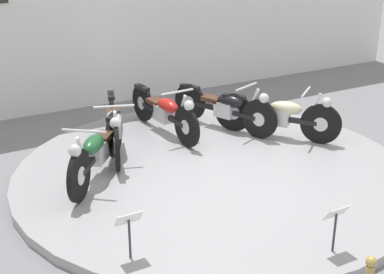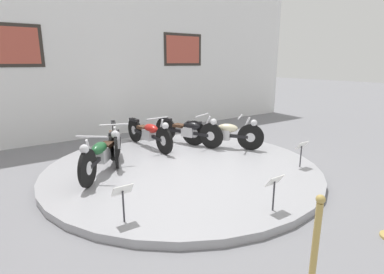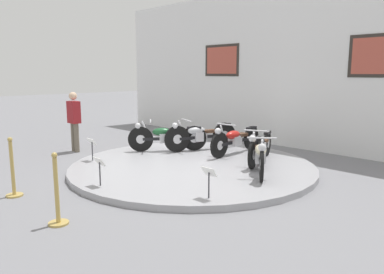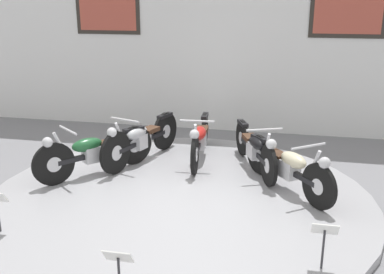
{
  "view_description": "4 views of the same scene",
  "coord_description": "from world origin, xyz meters",
  "px_view_note": "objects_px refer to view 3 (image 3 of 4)",
  "views": [
    {
      "loc": [
        -3.42,
        -5.55,
        3.12
      ],
      "look_at": [
        -0.24,
        0.14,
        0.55
      ],
      "focal_mm": 50.0,
      "sensor_mm": 36.0,
      "label": 1
    },
    {
      "loc": [
        -3.04,
        -4.73,
        2.11
      ],
      "look_at": [
        0.21,
        -0.03,
        0.66
      ],
      "focal_mm": 28.0,
      "sensor_mm": 36.0,
      "label": 2
    },
    {
      "loc": [
        5.67,
        -5.57,
        2.08
      ],
      "look_at": [
        -0.11,
        0.08,
        0.69
      ],
      "focal_mm": 35.0,
      "sensor_mm": 36.0,
      "label": 3
    },
    {
      "loc": [
        1.34,
        -5.49,
        2.7
      ],
      "look_at": [
        0.14,
        0.19,
        0.9
      ],
      "focal_mm": 42.0,
      "sensor_mm": 36.0,
      "label": 4
    }
  ],
  "objects_px": {
    "motorcycle_red": "(235,139)",
    "info_placard_front_right": "(209,176)",
    "motorcycle_black": "(260,146)",
    "motorcycle_green": "(166,136)",
    "info_placard_front_centre": "(100,165)",
    "motorcycle_cream": "(260,154)",
    "stanchion_post_right_of_entry": "(57,201)",
    "motorcycle_silver": "(200,135)",
    "visitor_standing": "(74,119)",
    "info_placard_front_left": "(92,145)",
    "stanchion_post_left_of_entry": "(13,177)"
  },
  "relations": [
    {
      "from": "motorcycle_black",
      "to": "info_placard_front_centre",
      "type": "relative_size",
      "value": 3.58
    },
    {
      "from": "stanchion_post_right_of_entry",
      "to": "stanchion_post_left_of_entry",
      "type": "bearing_deg",
      "value": 180.0
    },
    {
      "from": "visitor_standing",
      "to": "stanchion_post_left_of_entry",
      "type": "relative_size",
      "value": 1.55
    },
    {
      "from": "info_placard_front_right",
      "to": "stanchion_post_left_of_entry",
      "type": "xyz_separation_m",
      "value": [
        -2.64,
        -2.04,
        -0.14
      ]
    },
    {
      "from": "motorcycle_silver",
      "to": "info_placard_front_centre",
      "type": "distance_m",
      "value": 3.58
    },
    {
      "from": "info_placard_front_right",
      "to": "motorcycle_green",
      "type": "bearing_deg",
      "value": 149.95
    },
    {
      "from": "motorcycle_green",
      "to": "motorcycle_red",
      "type": "distance_m",
      "value": 1.75
    },
    {
      "from": "motorcycle_black",
      "to": "motorcycle_silver",
      "type": "bearing_deg",
      "value": 179.91
    },
    {
      "from": "motorcycle_silver",
      "to": "stanchion_post_right_of_entry",
      "type": "relative_size",
      "value": 1.88
    },
    {
      "from": "motorcycle_cream",
      "to": "info_placard_front_right",
      "type": "xyz_separation_m",
      "value": [
        0.35,
        -1.87,
        -0.0
      ]
    },
    {
      "from": "motorcycle_black",
      "to": "motorcycle_green",
      "type": "bearing_deg",
      "value": -163.49
    },
    {
      "from": "info_placard_front_centre",
      "to": "info_placard_front_right",
      "type": "bearing_deg",
      "value": 25.94
    },
    {
      "from": "info_placard_front_left",
      "to": "info_placard_front_centre",
      "type": "bearing_deg",
      "value": -25.94
    },
    {
      "from": "motorcycle_black",
      "to": "stanchion_post_left_of_entry",
      "type": "xyz_separation_m",
      "value": [
        -1.78,
        -4.62,
        -0.15
      ]
    },
    {
      "from": "motorcycle_black",
      "to": "stanchion_post_right_of_entry",
      "type": "xyz_separation_m",
      "value": [
        -0.09,
        -4.62,
        -0.15
      ]
    },
    {
      "from": "motorcycle_red",
      "to": "motorcycle_black",
      "type": "xyz_separation_m",
      "value": [
        0.93,
        -0.28,
        -0.0
      ]
    },
    {
      "from": "motorcycle_black",
      "to": "info_placard_front_left",
      "type": "relative_size",
      "value": 3.58
    },
    {
      "from": "motorcycle_silver",
      "to": "info_placard_front_centre",
      "type": "height_order",
      "value": "motorcycle_silver"
    },
    {
      "from": "motorcycle_black",
      "to": "info_placard_front_right",
      "type": "relative_size",
      "value": 3.58
    },
    {
      "from": "motorcycle_cream",
      "to": "stanchion_post_left_of_entry",
      "type": "bearing_deg",
      "value": -120.29
    },
    {
      "from": "motorcycle_silver",
      "to": "visitor_standing",
      "type": "height_order",
      "value": "visitor_standing"
    },
    {
      "from": "stanchion_post_left_of_entry",
      "to": "visitor_standing",
      "type": "bearing_deg",
      "value": 136.69
    },
    {
      "from": "visitor_standing",
      "to": "info_placard_front_right",
      "type": "bearing_deg",
      "value": -5.0
    },
    {
      "from": "motorcycle_black",
      "to": "visitor_standing",
      "type": "bearing_deg",
      "value": -154.5
    },
    {
      "from": "motorcycle_silver",
      "to": "motorcycle_red",
      "type": "bearing_deg",
      "value": 16.39
    },
    {
      "from": "motorcycle_red",
      "to": "info_placard_front_left",
      "type": "height_order",
      "value": "motorcycle_red"
    },
    {
      "from": "motorcycle_red",
      "to": "info_placard_front_right",
      "type": "xyz_separation_m",
      "value": [
        1.79,
        -2.85,
        -0.01
      ]
    },
    {
      "from": "motorcycle_cream",
      "to": "info_placard_front_centre",
      "type": "relative_size",
      "value": 3.09
    },
    {
      "from": "motorcycle_cream",
      "to": "motorcycle_red",
      "type": "bearing_deg",
      "value": 145.66
    },
    {
      "from": "visitor_standing",
      "to": "stanchion_post_right_of_entry",
      "type": "xyz_separation_m",
      "value": [
        4.34,
        -2.5,
        -0.55
      ]
    },
    {
      "from": "motorcycle_green",
      "to": "motorcycle_cream",
      "type": "height_order",
      "value": "motorcycle_green"
    },
    {
      "from": "motorcycle_red",
      "to": "info_placard_front_right",
      "type": "height_order",
      "value": "motorcycle_red"
    },
    {
      "from": "motorcycle_cream",
      "to": "visitor_standing",
      "type": "relative_size",
      "value": 1.0
    },
    {
      "from": "motorcycle_silver",
      "to": "info_placard_front_left",
      "type": "bearing_deg",
      "value": -108.54
    },
    {
      "from": "motorcycle_green",
      "to": "info_placard_front_right",
      "type": "relative_size",
      "value": 3.08
    },
    {
      "from": "motorcycle_black",
      "to": "stanchion_post_left_of_entry",
      "type": "distance_m",
      "value": 4.95
    },
    {
      "from": "motorcycle_green",
      "to": "stanchion_post_left_of_entry",
      "type": "relative_size",
      "value": 1.54
    },
    {
      "from": "motorcycle_silver",
      "to": "visitor_standing",
      "type": "relative_size",
      "value": 1.21
    },
    {
      "from": "motorcycle_green",
      "to": "visitor_standing",
      "type": "relative_size",
      "value": 0.99
    },
    {
      "from": "info_placard_front_centre",
      "to": "visitor_standing",
      "type": "distance_m",
      "value": 3.77
    },
    {
      "from": "motorcycle_cream",
      "to": "stanchion_post_right_of_entry",
      "type": "bearing_deg",
      "value": -98.72
    },
    {
      "from": "motorcycle_red",
      "to": "motorcycle_black",
      "type": "height_order",
      "value": "motorcycle_red"
    },
    {
      "from": "motorcycle_red",
      "to": "info_placard_front_right",
      "type": "bearing_deg",
      "value": -57.87
    },
    {
      "from": "motorcycle_green",
      "to": "info_placard_front_right",
      "type": "distance_m",
      "value": 3.74
    },
    {
      "from": "motorcycle_green",
      "to": "info_placard_front_left",
      "type": "bearing_deg",
      "value": -100.69
    },
    {
      "from": "info_placard_front_centre",
      "to": "stanchion_post_left_of_entry",
      "type": "height_order",
      "value": "stanchion_post_left_of_entry"
    },
    {
      "from": "visitor_standing",
      "to": "stanchion_post_right_of_entry",
      "type": "relative_size",
      "value": 1.55
    },
    {
      "from": "visitor_standing",
      "to": "info_placard_front_centre",
      "type": "bearing_deg",
      "value": -20.91
    },
    {
      "from": "motorcycle_black",
      "to": "stanchion_post_left_of_entry",
      "type": "height_order",
      "value": "stanchion_post_left_of_entry"
    },
    {
      "from": "motorcycle_silver",
      "to": "info_placard_front_left",
      "type": "xyz_separation_m",
      "value": [
        -0.87,
        -2.58,
        -0.03
      ]
    }
  ]
}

